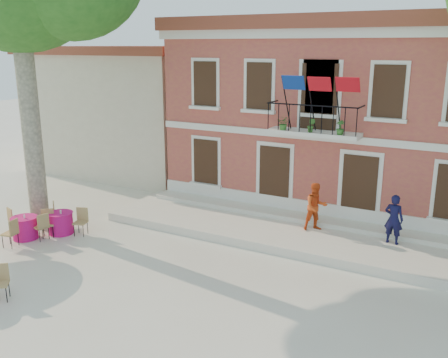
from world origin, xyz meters
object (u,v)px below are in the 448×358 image
cafe_table_0 (25,227)px  cafe_table_3 (61,222)px  pedestrian_navy (394,219)px  pedestrian_orange (316,207)px

cafe_table_0 → cafe_table_3: (0.72, 0.94, 0.00)m
cafe_table_0 → cafe_table_3: bearing=52.4°
pedestrian_navy → pedestrian_orange: pedestrian_orange is taller
pedestrian_navy → cafe_table_3: pedestrian_navy is taller
pedestrian_orange → cafe_table_0: (-8.73, -4.82, -0.70)m
cafe_table_0 → cafe_table_3: 1.18m
pedestrian_navy → pedestrian_orange: 2.56m
cafe_table_3 → pedestrian_orange: bearing=25.9°
pedestrian_navy → cafe_table_3: 11.29m
cafe_table_3 → pedestrian_navy: bearing=20.3°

